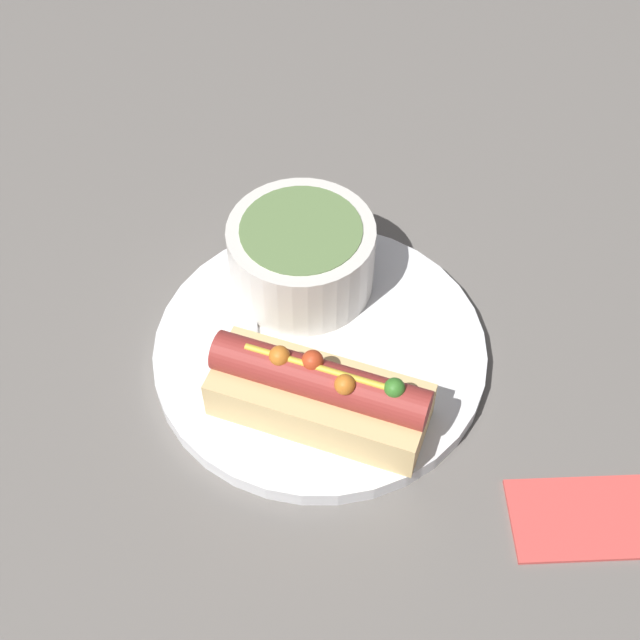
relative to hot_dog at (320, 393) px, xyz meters
name	(u,v)px	position (x,y,z in m)	size (l,w,h in m)	color
ground_plane	(320,356)	(-0.02, 0.06, -0.04)	(4.00, 4.00, 0.00)	slate
dinner_plate	(320,351)	(-0.02, 0.06, -0.03)	(0.26, 0.26, 0.01)	white
hot_dog	(320,393)	(0.00, 0.00, 0.00)	(0.16, 0.06, 0.06)	#E5C17F
soup_bowl	(301,253)	(-0.05, 0.12, 0.01)	(0.12, 0.12, 0.06)	silver
spoon	(253,282)	(-0.09, 0.10, -0.02)	(0.08, 0.16, 0.01)	#B7B7BC
napkin	(592,517)	(0.20, -0.02, -0.04)	(0.13, 0.09, 0.01)	#E04C47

